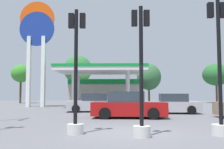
{
  "coord_description": "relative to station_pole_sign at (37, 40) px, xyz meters",
  "views": [
    {
      "loc": [
        -0.47,
        -10.1,
        1.51
      ],
      "look_at": [
        -0.93,
        10.06,
        2.97
      ],
      "focal_mm": 41.79,
      "sensor_mm": 36.0,
      "label": 1
    }
  ],
  "objects": [
    {
      "name": "ground_plane",
      "position": [
        9.7,
        -18.89,
        -7.61
      ],
      "size": [
        90.0,
        90.0,
        0.0
      ],
      "primitive_type": "plane",
      "color": "slate",
      "rests_on": "ground"
    },
    {
      "name": "gas_station",
      "position": [
        7.39,
        6.16,
        -5.5
      ],
      "size": [
        9.81,
        14.0,
        4.52
      ],
      "color": "beige",
      "rests_on": "ground"
    },
    {
      "name": "station_pole_sign",
      "position": [
        0.0,
        0.0,
        0.0
      ],
      "size": [
        3.94,
        0.56,
        12.01
      ],
      "color": "white",
      "rests_on": "ground"
    },
    {
      "name": "car_1",
      "position": [
        13.27,
        -9.18,
        -6.93
      ],
      "size": [
        4.23,
        2.02,
        1.49
      ],
      "color": "black",
      "rests_on": "ground"
    },
    {
      "name": "car_2",
      "position": [
        7.13,
        -7.55,
        -6.93
      ],
      "size": [
        4.36,
        2.29,
        1.5
      ],
      "color": "black",
      "rests_on": "ground"
    },
    {
      "name": "car_3",
      "position": [
        9.88,
        -12.81,
        -6.87
      ],
      "size": [
        4.64,
        2.26,
        1.63
      ],
      "color": "black",
      "rests_on": "ground"
    },
    {
      "name": "traffic_signal_0",
      "position": [
        12.95,
        -19.39,
        -5.86
      ],
      "size": [
        0.69,
        0.7,
        5.04
      ],
      "color": "silver",
      "rests_on": "ground"
    },
    {
      "name": "traffic_signal_2",
      "position": [
        10.05,
        -19.83,
        -5.82
      ],
      "size": [
        0.65,
        0.66,
        4.61
      ],
      "color": "silver",
      "rests_on": "ground"
    },
    {
      "name": "traffic_signal_3",
      "position": [
        7.64,
        -19.2,
        -5.81
      ],
      "size": [
        0.65,
        0.67,
        4.72
      ],
      "color": "silver",
      "rests_on": "ground"
    },
    {
      "name": "tree_0",
      "position": [
        -5.73,
        10.66,
        -3.08
      ],
      "size": [
        2.92,
        2.92,
        5.94
      ],
      "color": "brown",
      "rests_on": "ground"
    },
    {
      "name": "tree_1",
      "position": [
        2.96,
        11.37,
        -2.36
      ],
      "size": [
        4.36,
        4.36,
        7.43
      ],
      "color": "brown",
      "rests_on": "ground"
    },
    {
      "name": "tree_2",
      "position": [
        14.09,
        12.02,
        -3.53
      ],
      "size": [
        3.8,
        3.8,
        6.15
      ],
      "color": "brown",
      "rests_on": "ground"
    },
    {
      "name": "tree_3",
      "position": [
        25.03,
        13.15,
        -3.11
      ],
      "size": [
        4.32,
        4.32,
        6.27
      ],
      "color": "brown",
      "rests_on": "ground"
    }
  ]
}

